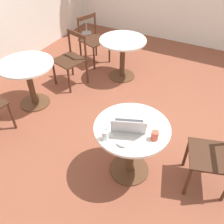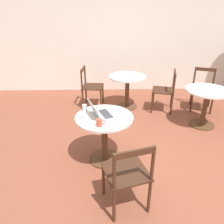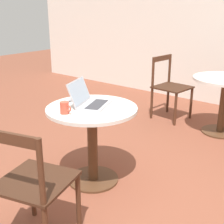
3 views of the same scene
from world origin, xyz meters
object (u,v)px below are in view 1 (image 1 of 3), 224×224
(mouse, at_px, (121,144))
(mug, at_px, (155,135))
(chair_near_front, at_px, (215,157))
(cafe_table_near, at_px, (131,139))
(chair_mid_back, at_px, (93,40))
(laptop, at_px, (129,125))
(cafe_table_far, at_px, (28,75))
(chair_far_right, at_px, (71,59))
(drinking_glass, at_px, (105,135))
(cafe_table_mid, at_px, (123,50))

(mouse, distance_m, mug, 0.34)
(chair_near_front, height_order, mouse, chair_near_front)
(cafe_table_near, relative_size, chair_mid_back, 0.90)
(laptop, bearing_deg, cafe_table_far, 74.06)
(chair_far_right, bearing_deg, chair_mid_back, 4.95)
(laptop, xyz_separation_m, mug, (-0.01, -0.28, 0.00))
(cafe_table_near, bearing_deg, mug, -101.96)
(laptop, distance_m, drinking_glass, 0.27)
(chair_mid_back, height_order, mug, chair_mid_back)
(chair_mid_back, bearing_deg, laptop, -141.31)
(chair_far_right, xyz_separation_m, drinking_glass, (-1.55, -1.51, 0.31))
(cafe_table_near, relative_size, mug, 7.07)
(chair_near_front, relative_size, chair_mid_back, 1.00)
(chair_near_front, bearing_deg, cafe_table_near, 106.26)
(mouse, relative_size, drinking_glass, 0.98)
(chair_mid_back, xyz_separation_m, mug, (-2.16, -2.00, 0.31))
(cafe_table_mid, distance_m, chair_near_front, 2.45)
(cafe_table_far, bearing_deg, mug, -104.25)
(cafe_table_far, height_order, chair_far_right, chair_far_right)
(laptop, bearing_deg, cafe_table_near, -25.67)
(chair_near_front, bearing_deg, cafe_table_mid, 48.86)
(chair_mid_back, height_order, mouse, chair_mid_back)
(cafe_table_far, xyz_separation_m, chair_mid_back, (1.62, -0.14, -0.08))
(cafe_table_far, distance_m, chair_mid_back, 1.63)
(chair_far_right, relative_size, drinking_glass, 8.59)
(chair_far_right, height_order, drinking_glass, chair_far_right)
(cafe_table_near, height_order, drinking_glass, drinking_glass)
(chair_far_right, relative_size, laptop, 2.06)
(cafe_table_near, bearing_deg, mouse, -177.54)
(chair_mid_back, distance_m, drinking_glass, 2.87)
(cafe_table_near, bearing_deg, chair_mid_back, 39.59)
(laptop, bearing_deg, chair_far_right, 51.36)
(chair_mid_back, bearing_deg, mouse, -143.71)
(cafe_table_mid, height_order, laptop, laptop)
(cafe_table_far, height_order, chair_mid_back, chair_mid_back)
(laptop, distance_m, mouse, 0.24)
(cafe_table_near, height_order, mug, mug)
(mug, bearing_deg, chair_near_front, -62.75)
(chair_far_right, distance_m, mug, 2.37)
(cafe_table_near, relative_size, cafe_table_far, 1.00)
(cafe_table_mid, xyz_separation_m, cafe_table_far, (-1.37, 0.89, 0.00))
(cafe_table_mid, distance_m, chair_mid_back, 0.79)
(cafe_table_mid, height_order, mug, mug)
(cafe_table_near, height_order, cafe_table_far, same)
(cafe_table_near, height_order, chair_near_front, chair_near_front)
(cafe_table_mid, relative_size, chair_near_front, 0.90)
(chair_near_front, distance_m, chair_far_right, 2.72)
(chair_mid_back, relative_size, mouse, 8.80)
(laptop, height_order, mouse, laptop)
(cafe_table_mid, relative_size, chair_mid_back, 0.90)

